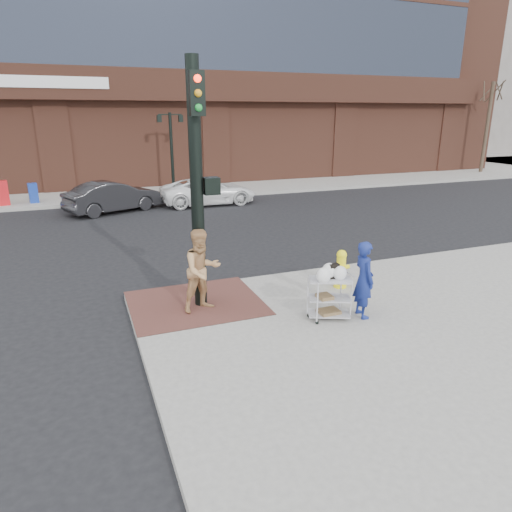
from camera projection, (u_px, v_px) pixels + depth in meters
name	position (u px, v px, depth m)	size (l,w,h in m)	color
ground	(235.00, 322.00, 9.39)	(220.00, 220.00, 0.00)	black
sidewalk_far	(252.00, 159.00, 42.15)	(65.00, 36.00, 0.15)	gray
brick_curb_ramp	(196.00, 303.00, 9.94)	(2.80, 2.40, 0.01)	brown
filler_block	(449.00, 70.00, 54.35)	(14.00, 20.00, 18.00)	slate
bare_tree_a	(494.00, 80.00, 30.51)	(1.80, 1.80, 7.20)	#382B21
lamp_post	(171.00, 144.00, 23.53)	(1.32, 0.22, 4.00)	black
traffic_signal_pole	(198.00, 180.00, 9.07)	(0.61, 0.51, 5.00)	black
woman_blue	(364.00, 279.00, 9.08)	(0.57, 0.38, 1.58)	navy
pedestrian_tan	(202.00, 270.00, 9.36)	(0.85, 0.66, 1.74)	tan
sedan_dark	(113.00, 197.00, 19.65)	(1.42, 4.06, 1.34)	black
minivan_white	(209.00, 191.00, 21.37)	(2.04, 4.43, 1.23)	white
utility_cart	(330.00, 294.00, 9.06)	(0.93, 0.74, 1.13)	#AEADB3
fire_hydrant	(341.00, 268.00, 10.73)	(0.43, 0.30, 0.92)	#FFEF15
newsbox_red	(3.00, 193.00, 20.42)	(0.46, 0.42, 1.09)	red
newsbox_blue	(33.00, 193.00, 20.98)	(0.38, 0.34, 0.90)	#17349A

